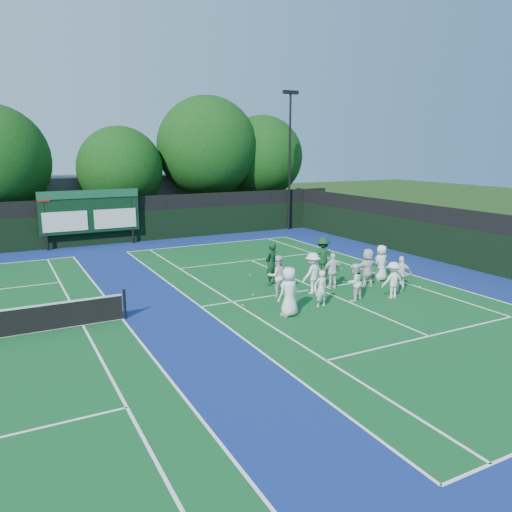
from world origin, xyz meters
name	(u,v)px	position (x,y,z in m)	size (l,w,h in m)	color
ground	(331,295)	(0.00, 0.00, 0.00)	(120.00, 120.00, 0.00)	#19370F
court_apron	(188,309)	(-6.00, 1.00, 0.00)	(34.00, 32.00, 0.01)	navy
near_court	(317,289)	(0.00, 1.00, 0.01)	(11.05, 23.85, 0.01)	#105020
back_fence	(106,223)	(-6.00, 16.00, 1.36)	(34.00, 0.08, 3.00)	black
divider_fence_right	(463,241)	(9.00, 1.00, 1.36)	(0.08, 32.00, 3.00)	black
scoreboard	(90,212)	(-7.01, 15.59, 2.19)	(6.00, 0.21, 3.55)	black
clubhouse	(136,199)	(-2.00, 24.00, 2.00)	(18.00, 6.00, 4.00)	#5C5B60
light_pole_right	(290,145)	(7.50, 15.70, 6.30)	(1.20, 0.30, 10.12)	black
tree_c	(122,171)	(-3.98, 19.58, 4.47)	(5.94, 5.94, 7.59)	black
tree_d	(209,150)	(2.64, 19.58, 5.95)	(7.58, 7.58, 9.94)	black
tree_e	(263,159)	(7.36, 19.58, 5.22)	(6.51, 6.51, 8.64)	black
tennis_ball_0	(243,305)	(-3.96, 0.37, 0.03)	(0.07, 0.07, 0.07)	#C7E21A
tennis_ball_2	(420,287)	(4.16, -0.93, 0.03)	(0.07, 0.07, 0.07)	#C7E21A
tennis_ball_3	(253,295)	(-2.95, 1.46, 0.03)	(0.07, 0.07, 0.07)	#C7E21A
tennis_ball_4	(250,275)	(-1.59, 4.40, 0.03)	(0.07, 0.07, 0.07)	#C7E21A
tennis_ball_5	(333,282)	(1.21, 1.48, 0.03)	(0.07, 0.07, 0.07)	#C7E21A
player_front_0	(289,292)	(-2.99, -1.47, 0.92)	(0.90, 0.59, 1.84)	white
player_front_1	(321,288)	(-1.31, -1.11, 0.73)	(0.53, 0.35, 1.45)	white
player_front_2	(354,282)	(0.31, -1.10, 0.77)	(0.75, 0.58, 1.54)	white
player_front_3	(393,280)	(1.95, -1.54, 0.76)	(0.98, 0.57, 1.52)	white
player_front_4	(401,274)	(2.87, -1.04, 0.79)	(0.92, 0.38, 1.57)	white
player_back_0	(277,276)	(-2.08, 0.94, 0.86)	(0.84, 0.65, 1.72)	silver
player_back_1	(313,273)	(-0.57, 0.57, 0.88)	(1.13, 0.65, 1.76)	white
player_back_2	(333,271)	(0.63, 0.78, 0.80)	(0.94, 0.39, 1.60)	white
player_back_3	(367,268)	(2.17, 0.32, 0.86)	(1.60, 0.51, 1.73)	white
player_back_4	(381,263)	(3.42, 0.83, 0.84)	(0.82, 0.53, 1.68)	white
coach_left	(271,264)	(-1.48, 2.52, 0.97)	(0.71, 0.47, 1.95)	#0E3419
coach_right	(323,257)	(1.47, 2.74, 0.96)	(1.24, 0.71, 1.92)	#0F3A1D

